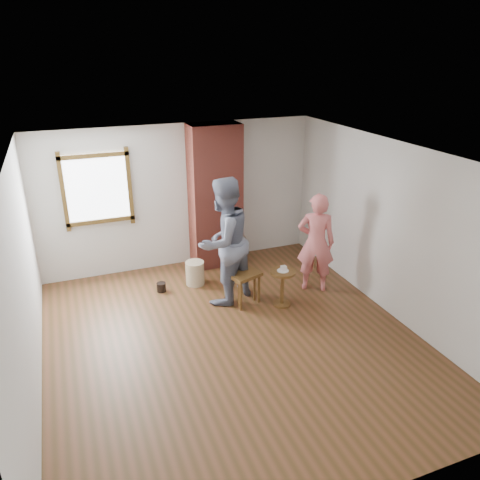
{
  "coord_description": "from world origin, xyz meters",
  "views": [
    {
      "loc": [
        -1.91,
        -5.16,
        3.82
      ],
      "look_at": [
        0.41,
        0.8,
        1.15
      ],
      "focal_mm": 35.0,
      "sensor_mm": 36.0,
      "label": 1
    }
  ],
  "objects_px": {
    "stoneware_crock": "(195,273)",
    "man": "(224,242)",
    "dining_chair_left": "(239,268)",
    "dining_chair_right": "(237,271)",
    "person_pink": "(316,243)",
    "side_table": "(282,282)"
  },
  "relations": [
    {
      "from": "side_table",
      "to": "dining_chair_right",
      "type": "bearing_deg",
      "value": 142.02
    },
    {
      "from": "dining_chair_left",
      "to": "person_pink",
      "type": "relative_size",
      "value": 0.6
    },
    {
      "from": "side_table",
      "to": "person_pink",
      "type": "distance_m",
      "value": 0.91
    },
    {
      "from": "side_table",
      "to": "person_pink",
      "type": "xyz_separation_m",
      "value": [
        0.74,
        0.3,
        0.44
      ]
    },
    {
      "from": "dining_chair_left",
      "to": "stoneware_crock",
      "type": "bearing_deg",
      "value": 104.11
    },
    {
      "from": "dining_chair_left",
      "to": "person_pink",
      "type": "distance_m",
      "value": 1.35
    },
    {
      "from": "side_table",
      "to": "person_pink",
      "type": "relative_size",
      "value": 0.36
    },
    {
      "from": "stoneware_crock",
      "to": "dining_chair_right",
      "type": "xyz_separation_m",
      "value": [
        0.5,
        -0.72,
        0.29
      ]
    },
    {
      "from": "dining_chair_left",
      "to": "dining_chair_right",
      "type": "height_order",
      "value": "dining_chair_left"
    },
    {
      "from": "dining_chair_right",
      "to": "person_pink",
      "type": "relative_size",
      "value": 0.52
    },
    {
      "from": "man",
      "to": "person_pink",
      "type": "distance_m",
      "value": 1.55
    },
    {
      "from": "dining_chair_left",
      "to": "dining_chair_right",
      "type": "xyz_separation_m",
      "value": [
        -0.01,
        0.05,
        -0.07
      ]
    },
    {
      "from": "stoneware_crock",
      "to": "dining_chair_left",
      "type": "relative_size",
      "value": 0.41
    },
    {
      "from": "stoneware_crock",
      "to": "side_table",
      "type": "bearing_deg",
      "value": -47.5
    },
    {
      "from": "person_pink",
      "to": "dining_chair_right",
      "type": "bearing_deg",
      "value": 22.5
    },
    {
      "from": "man",
      "to": "side_table",
      "type": "bearing_deg",
      "value": 120.09
    },
    {
      "from": "stoneware_crock",
      "to": "side_table",
      "type": "distance_m",
      "value": 1.61
    },
    {
      "from": "side_table",
      "to": "man",
      "type": "xyz_separation_m",
      "value": [
        -0.79,
        0.49,
        0.61
      ]
    },
    {
      "from": "stoneware_crock",
      "to": "man",
      "type": "bearing_deg",
      "value": -67.03
    },
    {
      "from": "dining_chair_left",
      "to": "side_table",
      "type": "distance_m",
      "value": 0.72
    },
    {
      "from": "stoneware_crock",
      "to": "dining_chair_right",
      "type": "height_order",
      "value": "dining_chair_right"
    },
    {
      "from": "side_table",
      "to": "dining_chair_left",
      "type": "bearing_deg",
      "value": 144.96
    }
  ]
}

